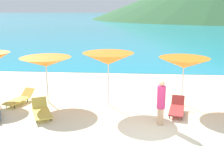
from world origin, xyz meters
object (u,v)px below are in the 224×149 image
at_px(umbrella_3, 108,59).
at_px(lounge_chair_0, 177,108).
at_px(lounge_chair_7, 20,98).
at_px(cruise_ship, 220,6).
at_px(umbrella_2, 46,62).
at_px(beachgoer_0, 161,102).
at_px(umbrella_4, 184,63).
at_px(lounge_chair_4, 41,111).

xyz_separation_m(umbrella_3, lounge_chair_0, (2.92, -0.74, -1.89)).
distance_m(umbrella_3, lounge_chair_7, 4.51).
distance_m(umbrella_3, cruise_ship, 189.57).
bearing_deg(lounge_chair_0, umbrella_3, 178.39).
distance_m(umbrella_2, beachgoer_0, 5.50).
xyz_separation_m(umbrella_3, beachgoer_0, (2.12, -1.90, -1.23)).
relative_size(umbrella_3, lounge_chair_0, 1.43).
height_order(umbrella_4, lounge_chair_7, umbrella_4).
bearing_deg(umbrella_4, lounge_chair_0, -109.05).
distance_m(umbrella_4, lounge_chair_7, 7.59).
distance_m(lounge_chair_0, cruise_ship, 189.42).
bearing_deg(cruise_ship, lounge_chair_7, -97.43).
bearing_deg(lounge_chair_7, lounge_chair_4, -25.31).
bearing_deg(lounge_chair_4, umbrella_2, 72.26).
bearing_deg(umbrella_2, lounge_chair_0, -9.53).
xyz_separation_m(umbrella_4, beachgoer_0, (-1.18, -2.26, -1.02)).
xyz_separation_m(lounge_chair_4, beachgoer_0, (4.71, -0.44, 0.67)).
height_order(umbrella_4, lounge_chair_0, umbrella_4).
distance_m(lounge_chair_4, cruise_ship, 191.84).
height_order(lounge_chair_0, lounge_chair_4, lounge_chair_4).
bearing_deg(umbrella_4, umbrella_2, -178.79).
xyz_separation_m(lounge_chair_0, lounge_chair_4, (-5.50, -0.72, -0.01)).
bearing_deg(umbrella_4, lounge_chair_7, -176.68).
xyz_separation_m(lounge_chair_4, lounge_chair_7, (-1.50, 1.39, 0.00)).
relative_size(umbrella_3, lounge_chair_4, 1.43).
relative_size(lounge_chair_4, lounge_chair_7, 0.97).
relative_size(umbrella_2, lounge_chair_0, 1.41).
relative_size(beachgoer_0, cruise_ship, 0.04).
bearing_deg(lounge_chair_0, cruise_ship, 84.90).
relative_size(umbrella_2, beachgoer_0, 1.38).
height_order(umbrella_3, lounge_chair_4, umbrella_3).
xyz_separation_m(umbrella_2, lounge_chair_7, (-1.23, -0.30, -1.67)).
bearing_deg(beachgoer_0, umbrella_3, -17.05).
distance_m(umbrella_3, lounge_chair_0, 3.55).
xyz_separation_m(umbrella_4, lounge_chair_4, (-5.88, -1.82, -1.69)).
distance_m(umbrella_2, lounge_chair_0, 6.08).
height_order(umbrella_2, lounge_chair_0, umbrella_2).
xyz_separation_m(lounge_chair_7, beachgoer_0, (6.21, -1.83, 0.67)).
relative_size(umbrella_3, lounge_chair_7, 1.39).
relative_size(umbrella_2, umbrella_3, 0.99).
relative_size(lounge_chair_7, cruise_ship, 0.04).
distance_m(lounge_chair_0, beachgoer_0, 1.56).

